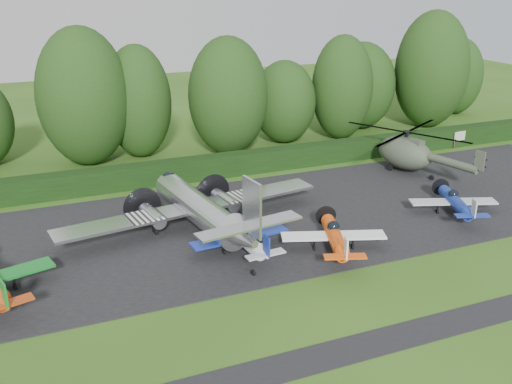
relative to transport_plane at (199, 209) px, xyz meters
name	(u,v)px	position (x,y,z in m)	size (l,w,h in m)	color
ground	(295,292)	(2.74, -10.03, -1.80)	(160.00, 160.00, 0.00)	#2A5016
apron	(236,226)	(2.74, -0.03, -1.79)	(70.00, 18.00, 0.01)	black
taxiway_verge	(348,351)	(2.74, -16.03, -1.80)	(70.00, 2.00, 0.00)	black
hedgerow	(194,179)	(2.74, 10.97, -1.80)	(90.00, 1.60, 2.00)	black
transport_plane	(199,209)	(0.00, 0.00, 0.00)	(20.12, 15.43, 6.45)	silver
light_plane_white	(243,237)	(1.72, -4.11, -0.71)	(6.82, 7.17, 2.62)	silver
light_plane_orange	(335,236)	(7.38, -6.33, -0.68)	(6.99, 7.35, 2.68)	#E94F0D
light_plane_blue	(455,202)	(19.04, -4.31, -0.74)	(6.64, 6.98, 2.55)	navy
helicopter	(406,150)	(21.63, 5.76, 0.29)	(12.05, 14.11, 3.88)	#384233
sign_board	(465,136)	(32.51, 10.21, -0.60)	(3.15, 0.12, 1.77)	#3F3326
tree_2	(83,97)	(-5.37, 19.26, 4.74)	(8.63, 8.63, 13.09)	black
tree_3	(458,76)	(42.01, 23.23, 3.09)	(6.37, 6.37, 9.81)	black
tree_5	(432,70)	(34.26, 18.93, 5.00)	(8.55, 8.55, 13.62)	black
tree_7	(138,102)	(-0.21, 19.79, 3.78)	(6.55, 6.55, 11.18)	black
tree_8	(284,102)	(15.37, 19.17, 2.64)	(6.80, 6.80, 8.90)	black
tree_9	(361,86)	(26.34, 21.45, 3.26)	(7.96, 7.96, 10.13)	black
tree_10	(228,96)	(8.35, 17.40, 4.12)	(7.97, 7.97, 11.85)	black
tree_11	(342,88)	(21.92, 18.29, 3.89)	(6.68, 6.68, 11.39)	black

